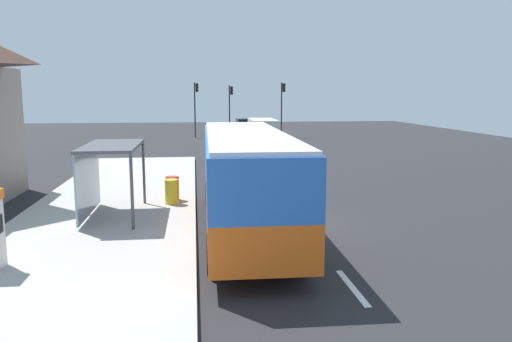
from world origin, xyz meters
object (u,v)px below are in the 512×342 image
(recycling_bin_red, at_px, (172,188))
(recycling_bin_yellow, at_px, (172,192))
(traffic_light_median, at_px, (230,103))
(traffic_light_near_side, at_px, (282,101))
(bus_shelter, at_px, (103,161))
(white_van, at_px, (263,131))
(traffic_light_far_side, at_px, (196,101))
(bus, at_px, (245,175))
(sedan_near, at_px, (244,125))

(recycling_bin_red, bearing_deg, recycling_bin_yellow, -90.00)
(recycling_bin_yellow, distance_m, traffic_light_median, 32.73)
(traffic_light_near_side, relative_size, bus_shelter, 1.35)
(white_van, distance_m, traffic_light_far_side, 11.98)
(recycling_bin_yellow, bearing_deg, white_van, 73.04)
(recycling_bin_yellow, distance_m, bus_shelter, 3.14)
(traffic_light_far_side, bearing_deg, recycling_bin_yellow, -91.99)
(traffic_light_near_side, xyz_separation_m, traffic_light_median, (-5.10, 1.60, -0.17))
(bus, xyz_separation_m, traffic_light_far_side, (-1.39, 35.12, 1.73))
(traffic_light_far_side, xyz_separation_m, bus_shelter, (-3.31, -33.19, -1.48))
(traffic_light_median, distance_m, bus_shelter, 34.69)
(white_van, xyz_separation_m, traffic_light_near_side, (3.29, 9.70, 2.23))
(bus, distance_m, traffic_light_near_side, 35.11)
(white_van, bearing_deg, traffic_light_median, 99.06)
(white_van, height_order, traffic_light_far_side, traffic_light_far_side)
(bus_shelter, bearing_deg, bus, -22.35)
(recycling_bin_red, relative_size, traffic_light_median, 0.19)
(bus, distance_m, traffic_light_median, 36.02)
(white_van, relative_size, bus_shelter, 1.31)
(bus, relative_size, white_van, 2.11)
(white_van, relative_size, traffic_light_median, 1.02)
(sedan_near, height_order, traffic_light_median, traffic_light_median)
(traffic_light_near_side, bearing_deg, recycling_bin_yellow, -107.53)
(sedan_near, height_order, recycling_bin_red, sedan_near)
(bus, xyz_separation_m, sedan_near, (4.01, 41.39, -1.05))
(recycling_bin_yellow, relative_size, recycling_bin_red, 1.00)
(recycling_bin_red, relative_size, traffic_light_near_side, 0.18)
(traffic_light_far_side, relative_size, bus_shelter, 1.35)
(recycling_bin_red, bearing_deg, traffic_light_near_side, 72.09)
(white_van, distance_m, traffic_light_median, 11.63)
(bus_shelter, bearing_deg, white_van, 69.21)
(bus, bearing_deg, recycling_bin_yellow, 124.43)
(traffic_light_far_side, bearing_deg, bus, -87.73)
(bus, relative_size, traffic_light_median, 2.15)
(recycling_bin_yellow, distance_m, recycling_bin_red, 0.70)
(recycling_bin_yellow, relative_size, traffic_light_far_side, 0.18)
(white_van, bearing_deg, traffic_light_near_side, 71.25)
(white_van, distance_m, bus_shelter, 24.27)
(white_van, height_order, sedan_near, white_van)
(sedan_near, xyz_separation_m, bus_shelter, (-8.72, -39.46, 1.31))
(recycling_bin_red, bearing_deg, bus_shelter, -132.71)
(bus, height_order, recycling_bin_yellow, bus)
(bus, height_order, bus_shelter, bus)
(bus, height_order, traffic_light_near_side, traffic_light_near_side)
(white_van, height_order, recycling_bin_red, white_van)
(recycling_bin_yellow, height_order, recycling_bin_red, same)
(traffic_light_near_side, distance_m, traffic_light_far_side, 8.64)
(bus, relative_size, traffic_light_far_side, 2.04)
(bus, height_order, sedan_near, bus)
(white_van, xyz_separation_m, recycling_bin_yellow, (-6.40, -20.99, -0.69))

